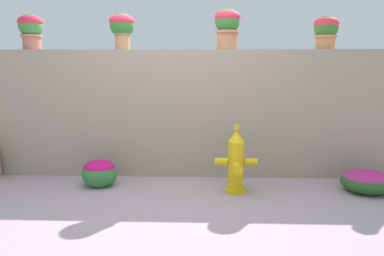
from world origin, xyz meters
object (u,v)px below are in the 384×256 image
at_px(potted_plant_2, 122,26).
at_px(flower_bush_left, 367,181).
at_px(flower_bush_right, 100,172).
at_px(potted_plant_1, 31,28).
at_px(potted_plant_3, 227,25).
at_px(fire_hydrant, 236,163).
at_px(potted_plant_4, 326,30).

xyz_separation_m(potted_plant_2, flower_bush_left, (2.80, -0.61, -1.71)).
bearing_deg(potted_plant_2, flower_bush_right, -111.56).
bearing_deg(flower_bush_left, potted_plant_1, 170.19).
xyz_separation_m(potted_plant_2, potted_plant_3, (1.27, 0.01, 0.01)).
distance_m(fire_hydrant, flower_bush_right, 1.57).
distance_m(potted_plant_1, flower_bush_right, 2.00).
relative_size(flower_bush_left, flower_bush_right, 1.40).
bearing_deg(potted_plant_1, potted_plant_3, -1.62).
xyz_separation_m(potted_plant_4, fire_hydrant, (-1.11, -0.74, -1.47)).
xyz_separation_m(potted_plant_4, flower_bush_right, (-2.66, -0.58, -1.63)).
height_order(potted_plant_2, flower_bush_left, potted_plant_2).
relative_size(potted_plant_2, fire_hydrant, 0.58).
bearing_deg(potted_plant_1, flower_bush_left, -9.81).
bearing_deg(potted_plant_2, potted_plant_1, 176.33).
distance_m(potted_plant_2, flower_bush_left, 3.33).
bearing_deg(potted_plant_4, potted_plant_2, -178.34).
xyz_separation_m(potted_plant_3, fire_hydrant, (0.08, -0.67, -1.52)).
bearing_deg(fire_hydrant, potted_plant_3, 96.78).
relative_size(potted_plant_4, fire_hydrant, 0.54).
height_order(potted_plant_3, potted_plant_4, potted_plant_3).
relative_size(potted_plant_1, flower_bush_left, 0.77).
distance_m(potted_plant_2, potted_plant_3, 1.27).
xyz_separation_m(potted_plant_2, fire_hydrant, (1.35, -0.67, -1.51)).
height_order(potted_plant_2, fire_hydrant, potted_plant_2).
distance_m(fire_hydrant, flower_bush_left, 1.46).
bearing_deg(fire_hydrant, potted_plant_1, 163.55).
bearing_deg(potted_plant_1, fire_hydrant, -16.45).
height_order(potted_plant_1, flower_bush_right, potted_plant_1).
relative_size(potted_plant_3, fire_hydrant, 0.64).
bearing_deg(flower_bush_left, potted_plant_4, 116.31).
bearing_deg(potted_plant_3, potted_plant_2, -179.74).
xyz_separation_m(potted_plant_1, fire_hydrant, (2.50, -0.74, -1.49)).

